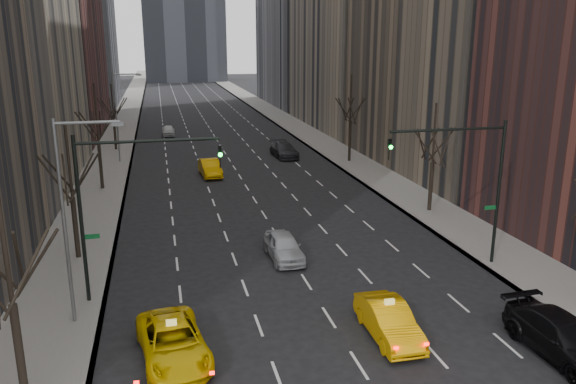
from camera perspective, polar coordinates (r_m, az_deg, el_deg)
sidewalk_left at (r=85.19m, az=-16.48°, el=6.35°), size 4.50×320.00×0.15m
sidewalk_right at (r=87.19m, az=-0.10°, el=7.16°), size 4.50×320.00×0.15m
tree_lw_a at (r=20.59m, az=-26.17°, el=-10.36°), size 3.36×3.50×8.28m
tree_lw_b at (r=33.63m, az=-21.05°, el=-0.49°), size 3.36×3.50×7.82m
tree_lw_c at (r=49.10m, az=-18.69°, el=4.78°), size 3.36×3.50×8.74m
tree_lw_d at (r=66.91m, az=-17.28°, el=7.05°), size 3.36×3.50×7.36m
tree_rw_b at (r=41.73m, az=14.46°, el=2.94°), size 3.36×3.50×7.82m
tree_rw_c at (r=57.98m, az=6.34°, el=6.96°), size 3.36×3.50×8.74m
traffic_mast_left at (r=27.09m, az=-16.98°, el=0.12°), size 6.69×0.39×8.00m
traffic_mast_right at (r=31.46m, az=18.23°, el=2.06°), size 6.69×0.39×8.00m
streetlight_near at (r=25.33m, az=-21.18°, el=-0.96°), size 2.83×0.22×9.00m
streetlight_far at (r=59.65m, az=-16.76°, el=8.18°), size 2.83×0.22×9.00m
taxi_suv at (r=23.27m, az=-11.59°, el=-14.72°), size 3.13×5.57×1.47m
taxi_sedan at (r=24.69m, az=10.18°, el=-12.73°), size 1.62×4.60×1.51m
silver_sedan_ahead at (r=32.41m, az=-0.42°, el=-5.55°), size 1.88×4.43×1.49m
parked_suv_black at (r=25.44m, az=26.15°, el=-13.14°), size 2.54×5.69×1.62m
far_taxi at (r=52.59m, az=-7.94°, el=2.46°), size 2.00×4.83×1.56m
far_suv_grey at (r=60.73m, az=-0.42°, el=4.32°), size 2.54×5.55×1.57m
far_car_white at (r=76.26m, az=-12.05°, el=6.12°), size 1.62×3.96×1.34m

